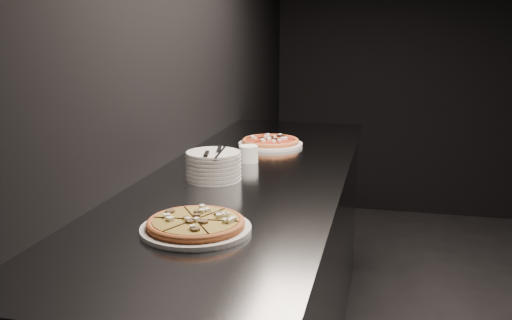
% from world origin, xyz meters
% --- Properties ---
extents(wall_left, '(0.02, 5.00, 2.80)m').
position_xyz_m(wall_left, '(-2.50, 0.00, 1.40)').
color(wall_left, black).
rests_on(wall_left, floor).
extents(counter, '(0.74, 2.44, 0.92)m').
position_xyz_m(counter, '(-2.13, 0.00, 0.46)').
color(counter, slate).
rests_on(counter, floor).
extents(pizza_mushroom, '(0.31, 0.31, 0.04)m').
position_xyz_m(pizza_mushroom, '(-2.12, -0.68, 0.94)').
color(pizza_mushroom, white).
rests_on(pizza_mushroom, counter).
extents(pizza_tomato, '(0.30, 0.30, 0.04)m').
position_xyz_m(pizza_tomato, '(-2.16, 0.51, 0.94)').
color(pizza_tomato, white).
rests_on(pizza_tomato, counter).
extents(plate_stack, '(0.20, 0.20, 0.11)m').
position_xyz_m(plate_stack, '(-2.24, -0.14, 0.97)').
color(plate_stack, white).
rests_on(plate_stack, counter).
extents(cutlery, '(0.07, 0.22, 0.01)m').
position_xyz_m(cutlery, '(-2.23, -0.15, 1.03)').
color(cutlery, silver).
rests_on(cutlery, plate_stack).
extents(ramekin, '(0.08, 0.08, 0.07)m').
position_xyz_m(ramekin, '(-2.18, 0.16, 0.96)').
color(ramekin, white).
rests_on(ramekin, counter).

